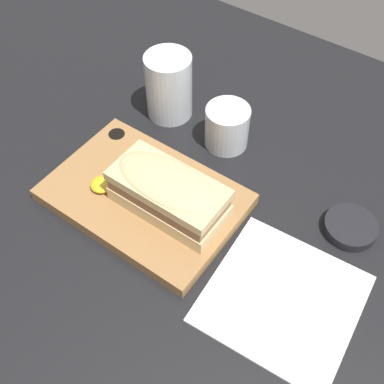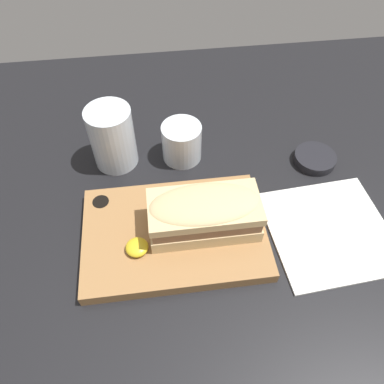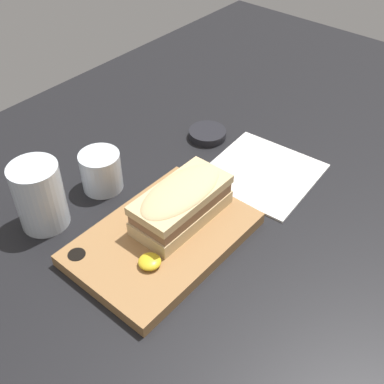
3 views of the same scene
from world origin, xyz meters
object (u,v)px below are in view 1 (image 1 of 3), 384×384
sandwich (169,191)px  water_glass (169,90)px  serving_board (144,197)px  wine_glass (227,128)px  napkin (283,299)px  condiment_dish (350,227)px

sandwich → water_glass: (-13.72, 18.11, -0.74)cm
serving_board → wine_glass: (3.26, 17.65, 2.34)cm
water_glass → wine_glass: water_glass is taller
serving_board → napkin: 25.13cm
sandwich → water_glass: 22.73cm
serving_board → sandwich: bearing=0.9°
condiment_dish → napkin: bearing=-99.6°
sandwich → wine_glass: (-1.51, 17.58, -2.35)cm
napkin → water_glass: bearing=149.1°
sandwich → napkin: (20.25, -2.23, -5.55)cm
wine_glass → condiment_dish: size_ratio=0.95×
wine_glass → sandwich: bearing=-85.1°
water_glass → condiment_dish: bearing=-7.9°
sandwich → wine_glass: sandwich is taller
serving_board → wine_glass: 18.10cm
serving_board → wine_glass: wine_glass is taller
serving_board → water_glass: size_ratio=2.46×
wine_glass → napkin: wine_glass is taller
serving_board → wine_glass: size_ratio=3.92×
wine_glass → condiment_dish: wine_glass is taller
wine_glass → condiment_dish: 24.91cm
sandwich → condiment_dish: 26.74cm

